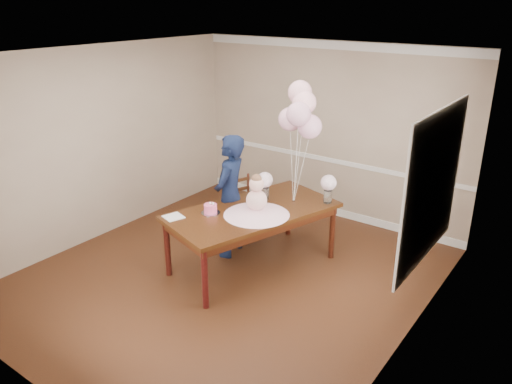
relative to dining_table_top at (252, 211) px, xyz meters
name	(u,v)px	position (x,y,z in m)	size (l,w,h in m)	color
floor	(227,276)	(-0.10, -0.40, -0.77)	(4.50, 5.00, 0.00)	black
ceiling	(222,55)	(-0.10, -0.40, 1.93)	(4.50, 5.00, 0.02)	silver
wall_back	(328,131)	(-0.10, 2.10, 0.58)	(4.50, 0.02, 2.70)	gray
wall_front	(22,260)	(-0.10, -2.90, 0.58)	(4.50, 0.02, 2.70)	gray
wall_left	(101,144)	(-2.35, -0.40, 0.58)	(0.02, 5.00, 2.70)	gray
wall_right	(415,223)	(2.15, -0.40, 0.58)	(0.02, 5.00, 2.70)	gray
chair_rail_trim	(326,159)	(-0.10, 2.09, 0.13)	(4.50, 0.02, 0.07)	white
crown_molding	(332,45)	(-0.10, 2.09, 1.86)	(4.50, 0.02, 0.12)	silver
baseboard_trim	(323,208)	(-0.10, 2.09, -0.71)	(4.50, 0.02, 0.12)	silver
window_frame	(433,186)	(2.13, 0.10, 0.78)	(0.02, 1.66, 1.56)	white
window_blinds	(431,186)	(2.11, 0.10, 0.78)	(0.01, 1.50, 1.40)	white
dining_table_top	(252,211)	(0.00, 0.00, 0.00)	(1.07, 2.13, 0.05)	black
table_apron	(252,217)	(0.00, 0.00, -0.08)	(0.96, 2.02, 0.11)	black
table_leg_fl	(167,248)	(-0.72, -0.80, -0.40)	(0.07, 0.07, 0.75)	black
table_leg_fr	(205,279)	(0.13, -1.07, -0.40)	(0.07, 0.07, 0.75)	black
table_leg_bl	(289,211)	(-0.13, 1.07, -0.40)	(0.07, 0.07, 0.75)	black
table_leg_br	(332,232)	(0.72, 0.80, -0.40)	(0.07, 0.07, 0.75)	black
baby_skirt	(257,211)	(0.14, -0.10, 0.08)	(0.81, 0.81, 0.11)	#FEBBD2
baby_torso	(257,200)	(0.14, -0.10, 0.22)	(0.26, 0.26, 0.26)	pink
baby_head	(257,184)	(0.14, -0.10, 0.42)	(0.18, 0.18, 0.18)	beige
baby_hair	(257,179)	(0.14, -0.10, 0.48)	(0.13, 0.13, 0.13)	brown
cake_platter	(211,213)	(-0.35, -0.39, 0.03)	(0.23, 0.23, 0.01)	#B4B4B8
birthday_cake	(211,208)	(-0.35, -0.39, 0.09)	(0.16, 0.16, 0.11)	#FA4F86
cake_flower_a	(210,203)	(-0.35, -0.39, 0.16)	(0.03, 0.03, 0.03)	white
cake_flower_b	(213,204)	(-0.31, -0.38, 0.16)	(0.03, 0.03, 0.03)	silver
rose_vase_near	(265,194)	(-0.06, 0.35, 0.11)	(0.11, 0.11, 0.17)	silver
roses_near	(265,180)	(-0.06, 0.35, 0.30)	(0.20, 0.20, 0.20)	silver
rose_vase_far	(328,197)	(0.66, 0.74, 0.11)	(0.11, 0.11, 0.17)	white
roses_far	(329,183)	(0.66, 0.74, 0.30)	(0.20, 0.20, 0.20)	silver
napkin	(174,217)	(-0.63, -0.75, 0.03)	(0.21, 0.21, 0.01)	white
balloon_weight	(294,201)	(0.28, 0.53, 0.04)	(0.04, 0.04, 0.02)	#B5B5B9
balloon_a	(290,119)	(0.17, 0.56, 1.09)	(0.30, 0.30, 0.30)	#E7A4BD
balloon_b	(299,114)	(0.36, 0.44, 1.20)	(0.30, 0.30, 0.30)	#DD9CB9
balloon_c	(304,103)	(0.33, 0.62, 1.31)	(0.30, 0.30, 0.30)	#FFB4C4
balloon_d	(300,92)	(0.23, 0.67, 1.41)	(0.30, 0.30, 0.30)	#EDA8B6
balloon_e	(310,127)	(0.45, 0.56, 1.04)	(0.30, 0.30, 0.30)	#E09FBE
balloon_ribbon_a	(292,167)	(0.23, 0.54, 0.48)	(0.00, 0.00, 0.90)	white
balloon_ribbon_b	(296,165)	(0.32, 0.49, 0.54)	(0.00, 0.00, 1.00)	white
balloon_ribbon_c	(299,159)	(0.30, 0.58, 0.59)	(0.00, 0.00, 1.11)	white
balloon_ribbon_d	(297,154)	(0.26, 0.60, 0.64)	(0.00, 0.00, 1.21)	silver
balloon_ribbon_e	(301,171)	(0.37, 0.54, 0.46)	(0.00, 0.00, 0.84)	white
dining_chair_seat	(246,212)	(-0.57, 0.61, -0.37)	(0.39, 0.39, 0.04)	#3B1410
chair_leg_fl	(231,224)	(-0.77, 0.52, -0.58)	(0.04, 0.04, 0.38)	#361F0E
chair_leg_fr	(242,232)	(-0.47, 0.41, -0.58)	(0.04, 0.04, 0.38)	#3A1B10
chair_leg_bl	(249,219)	(-0.67, 0.82, -0.58)	(0.04, 0.04, 0.38)	#32140D
chair_leg_br	(261,227)	(-0.37, 0.71, -0.58)	(0.04, 0.04, 0.38)	#36110E
chair_back_post_l	(229,194)	(-0.79, 0.52, -0.12)	(0.04, 0.04, 0.50)	#351D0E
chair_back_post_r	(248,190)	(-0.68, 0.82, -0.12)	(0.04, 0.04, 0.50)	#3A180F
chair_slat_low	(239,199)	(-0.74, 0.67, -0.22)	(0.03, 0.35, 0.04)	black
chair_slat_mid	(239,189)	(-0.74, 0.67, -0.08)	(0.03, 0.35, 0.04)	#381C0F
chair_slat_top	(239,180)	(-0.74, 0.67, 0.06)	(0.03, 0.35, 0.04)	#3D2010
woman	(230,196)	(-0.45, 0.12, 0.06)	(0.60, 0.40, 1.66)	black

